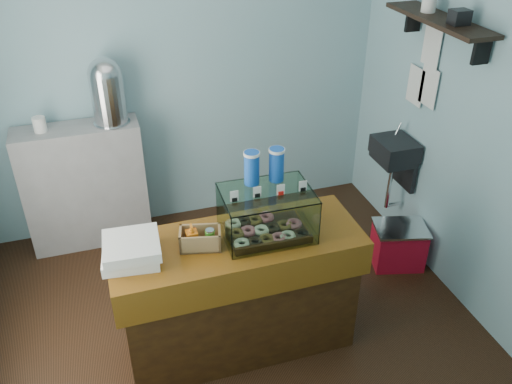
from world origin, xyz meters
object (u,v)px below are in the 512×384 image
object	(u,v)px
coffee_urn	(107,90)
red_cooler	(398,245)
display_case	(265,210)
counter	(238,293)

from	to	relation	value
coffee_urn	red_cooler	size ratio (longest dim) A/B	1.11
display_case	coffee_urn	distance (m)	1.76
counter	red_cooler	xyz separation A→B (m)	(1.51, 0.44, -0.27)
counter	coffee_urn	distance (m)	1.92
display_case	red_cooler	xyz separation A→B (m)	(1.31, 0.41, -0.88)
display_case	coffee_urn	xyz separation A→B (m)	(-0.80, 1.54, 0.32)
coffee_urn	red_cooler	distance (m)	2.68
counter	display_case	bearing A→B (deg)	10.13
coffee_urn	display_case	bearing A→B (deg)	-62.44
counter	coffee_urn	xyz separation A→B (m)	(-0.60, 1.57, 0.93)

